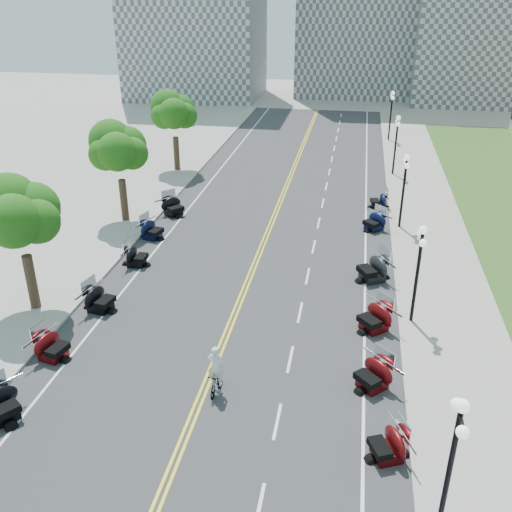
{
  "coord_description": "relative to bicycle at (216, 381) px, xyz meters",
  "views": [
    {
      "loc": [
        5.34,
        -20.55,
        14.91
      ],
      "look_at": [
        0.6,
        5.97,
        2.0
      ],
      "focal_mm": 40.0,
      "sensor_mm": 36.0,
      "label": 1
    }
  ],
  "objects": [
    {
      "name": "lane_dash_14",
      "position": [
        2.68,
        34.68,
        -0.47
      ],
      "size": [
        0.12,
        2.0,
        0.0
      ],
      "primitive_type": "cube",
      "color": "white",
      "rests_on": "road"
    },
    {
      "name": "sidewalk_south",
      "position": [
        -11.02,
        12.68,
        -0.41
      ],
      "size": [
        5.0,
        90.0,
        0.15
      ],
      "primitive_type": "cube",
      "color": "#9E9991",
      "rests_on": "ground"
    },
    {
      "name": "road",
      "position": [
        -0.52,
        12.68,
        -0.48
      ],
      "size": [
        16.0,
        90.0,
        0.01
      ],
      "primitive_type": "cube",
      "color": "#333335",
      "rests_on": "ground"
    },
    {
      "name": "edge_line_north",
      "position": [
        5.88,
        12.68,
        -0.47
      ],
      "size": [
        0.12,
        90.0,
        0.0
      ],
      "primitive_type": "cube",
      "color": "white",
      "rests_on": "road"
    },
    {
      "name": "street_lamp_5",
      "position": [
        8.08,
        42.68,
        2.11
      ],
      "size": [
        0.5,
        1.2,
        4.9
      ],
      "primitive_type": null,
      "color": "black",
      "rests_on": "sidewalk_north"
    },
    {
      "name": "lane_dash_13",
      "position": [
        2.68,
        30.68,
        -0.47
      ],
      "size": [
        0.12,
        2.0,
        0.0
      ],
      "primitive_type": "cube",
      "color": "white",
      "rests_on": "road"
    },
    {
      "name": "centerline_yellow_a",
      "position": [
        -0.64,
        12.68,
        -0.47
      ],
      "size": [
        0.12,
        90.0,
        0.0
      ],
      "primitive_type": "cube",
      "color": "yellow",
      "rests_on": "road"
    },
    {
      "name": "motorcycle_n_9",
      "position": [
        6.39,
        18.13,
        0.17
      ],
      "size": [
        2.66,
        2.66,
        1.32
      ],
      "primitive_type": null,
      "rotation": [
        0.0,
        0.0,
        -0.79
      ],
      "color": "black",
      "rests_on": "road"
    },
    {
      "name": "motorcycle_s_5",
      "position": [
        -7.6,
        0.95,
        0.18
      ],
      "size": [
        2.29,
        2.29,
        1.32
      ],
      "primitive_type": null,
      "rotation": [
        0.0,
        0.0,
        1.33
      ],
      "color": "#590A0C",
      "rests_on": "road"
    },
    {
      "name": "motorcycle_s_7",
      "position": [
        -7.29,
        10.3,
        0.15
      ],
      "size": [
        1.84,
        1.84,
        1.28
      ],
      "primitive_type": null,
      "rotation": [
        0.0,
        0.0,
        1.58
      ],
      "color": "black",
      "rests_on": "road"
    },
    {
      "name": "lane_dash_8",
      "position": [
        2.68,
        10.68,
        -0.47
      ],
      "size": [
        0.12,
        2.0,
        0.0
      ],
      "primitive_type": "cube",
      "color": "white",
      "rests_on": "road"
    },
    {
      "name": "ground",
      "position": [
        -0.52,
        2.68,
        -0.49
      ],
      "size": [
        160.0,
        160.0,
        0.0
      ],
      "primitive_type": "plane",
      "color": "gray"
    },
    {
      "name": "motorcycle_s_8",
      "position": [
        -7.71,
        14.18,
        0.18
      ],
      "size": [
        2.33,
        2.33,
        1.32
      ],
      "primitive_type": null,
      "rotation": [
        0.0,
        0.0,
        1.3
      ],
      "color": "black",
      "rests_on": "road"
    },
    {
      "name": "lane_dash_4",
      "position": [
        2.68,
        -5.32,
        -0.47
      ],
      "size": [
        0.12,
        2.0,
        0.0
      ],
      "primitive_type": "cube",
      "color": "white",
      "rests_on": "road"
    },
    {
      "name": "lane_dash_11",
      "position": [
        2.68,
        22.68,
        -0.47
      ],
      "size": [
        0.12,
        2.0,
        0.0
      ],
      "primitive_type": "cube",
      "color": "white",
      "rests_on": "road"
    },
    {
      "name": "lane_dash_18",
      "position": [
        2.68,
        50.68,
        -0.47
      ],
      "size": [
        0.12,
        2.0,
        0.0
      ],
      "primitive_type": "cube",
      "color": "white",
      "rests_on": "road"
    },
    {
      "name": "edge_line_south",
      "position": [
        -6.92,
        12.68,
        -0.47
      ],
      "size": [
        0.12,
        90.0,
        0.0
      ],
      "primitive_type": "cube",
      "color": "white",
      "rests_on": "road"
    },
    {
      "name": "motorcycle_n_6",
      "position": [
        6.29,
        5.76,
        0.23
      ],
      "size": [
        2.89,
        2.89,
        1.43
      ],
      "primitive_type": null,
      "rotation": [
        0.0,
        0.0,
        -0.84
      ],
      "color": "#590A0C",
      "rests_on": "road"
    },
    {
      "name": "motorcycle_n_4",
      "position": [
        6.67,
        -2.44,
        0.14
      ],
      "size": [
        2.37,
        2.37,
        1.26
      ],
      "primitive_type": null,
      "rotation": [
        0.0,
        0.0,
        -1.15
      ],
      "color": "#590A0C",
      "rests_on": "road"
    },
    {
      "name": "motorcycle_s_6",
      "position": [
        -7.25,
        5.15,
        0.2
      ],
      "size": [
        2.31,
        2.31,
        1.38
      ],
      "primitive_type": null,
      "rotation": [
        0.0,
        0.0,
        1.38
      ],
      "color": "black",
      "rests_on": "road"
    },
    {
      "name": "motorcycle_n_10",
      "position": [
        6.77,
        22.37,
        0.14
      ],
      "size": [
        2.07,
        2.07,
        1.25
      ],
      "primitive_type": null,
      "rotation": [
        0.0,
        0.0,
        -1.39
      ],
      "color": "black",
      "rests_on": "road"
    },
    {
      "name": "motorcycle_n_5",
      "position": [
        6.19,
        1.37,
        0.19
      ],
      "size": [
        2.74,
        2.74,
        1.36
      ],
      "primitive_type": null,
      "rotation": [
        0.0,
        0.0,
        -0.8
      ],
      "color": "#590A0C",
      "rests_on": "road"
    },
    {
      "name": "lane_dash_9",
      "position": [
        2.68,
        14.68,
        -0.47
      ],
      "size": [
        0.12,
        2.0,
        0.0
      ],
      "primitive_type": "cube",
      "color": "white",
      "rests_on": "road"
    },
    {
      "name": "street_lamp_4",
      "position": [
        8.08,
        30.68,
        2.11
      ],
      "size": [
        0.5,
        1.2,
        4.9
      ],
      "primitive_type": null,
      "color": "black",
      "rests_on": "sidewalk_north"
    },
    {
      "name": "sidewalk_north",
      "position": [
        9.98,
        12.68,
        -0.41
      ],
      "size": [
        5.0,
        90.0,
        0.15
      ],
      "primitive_type": "cube",
      "color": "#9E9991",
      "rests_on": "ground"
    },
    {
      "name": "lane_dash_12",
      "position": [
        2.68,
        26.68,
        -0.47
      ],
      "size": [
        0.12,
        2.0,
        0.0
      ],
      "primitive_type": "cube",
      "color": "white",
      "rests_on": "road"
    },
    {
      "name": "distant_block_c",
      "position": [
        21.48,
        67.68,
        10.51
      ],
      "size": [
        20.0,
        14.0,
        22.0
      ],
      "primitive_type": "cube",
      "color": "gray",
      "rests_on": "ground"
    },
    {
      "name": "lane_dash_10",
      "position": [
        2.68,
        18.68,
        -0.47
      ],
      "size": [
        0.12,
        2.0,
        0.0
      ],
      "primitive_type": "cube",
      "color": "white",
      "rests_on": "road"
    },
    {
      "name": "lane_dash_19",
      "position": [
        2.68,
        54.68,
        -0.47
      ],
      "size": [
        0.12,
        2.0,
        0.0
      ],
      "primitive_type": "cube",
      "color": "white",
      "rests_on": "road"
    },
    {
      "name": "lane_dash_5",
      "position": [
        2.68,
        -1.32,
        -0.47
      ],
      "size": [
        0.12,
        2.0,
        0.0
      ],
      "primitive_type": "cube",
      "color": "white",
      "rests_on": "road"
    },
    {
      "name": "tree_4",
      "position": [
        -10.52,
        28.68,
        4.26
      ],
      "size": [
        4.8,
        4.8,
        9.2
      ],
      "primitive_type": null,
      "color": "#235619",
      "rests_on": "sidewalk_south"
    },
    {
      "name": "centerline_yellow_b",
      "position": [
        -0.4,
        12.68,
        -0.47
      ],
      "size": [
        0.12,
        90.0,
        0.0
      ],
      "primitive_type": "cube",
      "color": "yellow",
      "rests_on": "road"
    },
    {
      "name": "motorcycle_s_9",
      "position": [
        -7.61,
        18.38,
        0.22
      ],
      "size": [
        2.84,
        2.84,
        1.41
      ],
      "primitive_type": null,
      "rotation": [
        0.0,
        0.0,
        0.86
      ],
      "color": "black",
      "rests_on": "road"
    },
    {
      "name": "lane_dash_17",
      "position": [
        2.68,
        46.68,
        -0.47
      ],
      "size": [
        0.12,
        2.0,
        0.0
      ],
      "primitive_type": "cube",
      "color": "white",
      "rests_on": "road"
    },
    {
      "name": "street_lamp_2",
      "position": [
        8.08,
        6.68,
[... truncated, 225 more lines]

